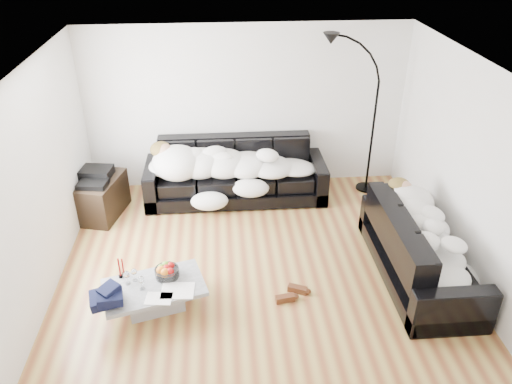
{
  "coord_description": "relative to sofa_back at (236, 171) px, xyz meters",
  "views": [
    {
      "loc": [
        -0.44,
        -5.16,
        4.05
      ],
      "look_at": [
        0.0,
        0.3,
        0.9
      ],
      "focal_mm": 35.0,
      "sensor_mm": 36.0,
      "label": 1
    }
  ],
  "objects": [
    {
      "name": "wine_glass_c",
      "position": [
        -1.16,
        -2.52,
        -0.04
      ],
      "size": [
        0.09,
        0.09,
        0.18
      ],
      "primitive_type": "cylinder",
      "rotation": [
        0.0,
        0.0,
        0.19
      ],
      "color": "white",
      "rests_on": "coffee_table"
    },
    {
      "name": "sofa_back",
      "position": [
        0.0,
        0.0,
        0.0
      ],
      "size": [
        2.79,
        0.96,
        0.91
      ],
      "primitive_type": "cube",
      "color": "black",
      "rests_on": "ground"
    },
    {
      "name": "wine_glass_a",
      "position": [
        -1.26,
        -2.36,
        -0.05
      ],
      "size": [
        0.07,
        0.07,
        0.16
      ],
      "primitive_type": "cylinder",
      "rotation": [
        0.0,
        0.0,
        -0.07
      ],
      "color": "white",
      "rests_on": "coffee_table"
    },
    {
      "name": "candle_left",
      "position": [
        -1.43,
        -2.29,
        0.0
      ],
      "size": [
        0.05,
        0.05,
        0.26
      ],
      "primitive_type": "cylinder",
      "rotation": [
        0.0,
        0.0,
        0.03
      ],
      "color": "maroon",
      "rests_on": "coffee_table"
    },
    {
      "name": "coffee_table",
      "position": [
        -1.04,
        -2.47,
        -0.29
      ],
      "size": [
        1.25,
        0.93,
        0.33
      ],
      "primitive_type": "cube",
      "rotation": [
        0.0,
        0.0,
        0.27
      ],
      "color": "#939699",
      "rests_on": "ground"
    },
    {
      "name": "shoes",
      "position": [
        0.54,
        -2.41,
        -0.41
      ],
      "size": [
        0.4,
        0.29,
        0.09
      ],
      "primitive_type": null,
      "rotation": [
        0.0,
        0.0,
        -0.02
      ],
      "color": "#472311",
      "rests_on": "ground"
    },
    {
      "name": "newspaper_a",
      "position": [
        -0.76,
        -2.58,
        -0.12
      ],
      "size": [
        0.38,
        0.3,
        0.01
      ],
      "primitive_type": "cube",
      "rotation": [
        0.0,
        0.0,
        -0.06
      ],
      "color": "silver",
      "rests_on": "coffee_table"
    },
    {
      "name": "floor_lamp",
      "position": [
        2.14,
        0.1,
        0.65
      ],
      "size": [
        0.87,
        0.59,
        2.22
      ],
      "primitive_type": null,
      "rotation": [
        0.0,
        0.0,
        0.37
      ],
      "color": "black",
      "rests_on": "ground"
    },
    {
      "name": "wine_glass_b",
      "position": [
        -1.33,
        -2.41,
        -0.04
      ],
      "size": [
        0.08,
        0.08,
        0.17
      ],
      "primitive_type": "cylinder",
      "rotation": [
        0.0,
        0.0,
        0.07
      ],
      "color": "white",
      "rests_on": "coffee_table"
    },
    {
      "name": "ground",
      "position": [
        0.2,
        -1.74,
        -0.46
      ],
      "size": [
        5.0,
        5.0,
        0.0
      ],
      "primitive_type": "plane",
      "color": "brown",
      "rests_on": "ground"
    },
    {
      "name": "teal_cushion",
      "position": [
        2.11,
        -1.46,
        0.26
      ],
      "size": [
        0.42,
        0.38,
        0.2
      ],
      "primitive_type": "ellipsoid",
      "rotation": [
        0.0,
        0.0,
        0.24
      ],
      "color": "#0A4049",
      "rests_on": "sofa_right"
    },
    {
      "name": "ceiling",
      "position": [
        0.2,
        -1.74,
        2.14
      ],
      "size": [
        5.0,
        5.0,
        0.0
      ],
      "primitive_type": "plane",
      "color": "white",
      "rests_on": "ground"
    },
    {
      "name": "sofa_right",
      "position": [
        2.17,
        -2.13,
        -0.02
      ],
      "size": [
        0.92,
        2.15,
        0.87
      ],
      "primitive_type": "cube",
      "rotation": [
        0.0,
        0.0,
        1.57
      ],
      "color": "black",
      "rests_on": "ground"
    },
    {
      "name": "wall_right",
      "position": [
        2.7,
        -1.74,
        0.84
      ],
      "size": [
        0.02,
        4.5,
        2.6
      ],
      "primitive_type": "cube",
      "color": "silver",
      "rests_on": "ground"
    },
    {
      "name": "sleeper_back",
      "position": [
        0.0,
        -0.05,
        0.2
      ],
      "size": [
        2.36,
        0.81,
        0.47
      ],
      "primitive_type": null,
      "color": "white",
      "rests_on": "sofa_back"
    },
    {
      "name": "fruit_bowl",
      "position": [
        -0.9,
        -2.31,
        -0.04
      ],
      "size": [
        0.32,
        0.32,
        0.17
      ],
      "primitive_type": "cylinder",
      "rotation": [
        0.0,
        0.0,
        -0.14
      ],
      "color": "white",
      "rests_on": "coffee_table"
    },
    {
      "name": "wall_left",
      "position": [
        -2.3,
        -1.74,
        0.84
      ],
      "size": [
        0.02,
        4.5,
        2.6
      ],
      "primitive_type": "cube",
      "color": "silver",
      "rests_on": "ground"
    },
    {
      "name": "stereo",
      "position": [
        -2.05,
        -0.35,
        0.2
      ],
      "size": [
        0.49,
        0.4,
        0.13
      ],
      "primitive_type": "cube",
      "rotation": [
        0.0,
        0.0,
        -0.15
      ],
      "color": "black",
      "rests_on": "av_cabinet"
    },
    {
      "name": "candle_right",
      "position": [
        -1.4,
        -2.24,
        -0.02
      ],
      "size": [
        0.05,
        0.05,
        0.22
      ],
      "primitive_type": "cylinder",
      "rotation": [
        0.0,
        0.0,
        0.27
      ],
      "color": "maroon",
      "rests_on": "coffee_table"
    },
    {
      "name": "wall_back",
      "position": [
        0.2,
        0.51,
        0.84
      ],
      "size": [
        5.0,
        0.02,
        2.6
      ],
      "primitive_type": "cube",
      "color": "silver",
      "rests_on": "ground"
    },
    {
      "name": "av_cabinet",
      "position": [
        -2.05,
        -0.35,
        -0.16
      ],
      "size": [
        0.79,
        0.98,
        0.59
      ],
      "primitive_type": "cube",
      "rotation": [
        0.0,
        0.0,
        -0.25
      ],
      "color": "black",
      "rests_on": "ground"
    },
    {
      "name": "navy_jacket",
      "position": [
        -1.51,
        -2.71,
        0.04
      ],
      "size": [
        0.44,
        0.41,
        0.17
      ],
      "primitive_type": null,
      "rotation": [
        0.0,
        0.0,
        0.47
      ],
      "color": "black",
      "rests_on": "coffee_table"
    },
    {
      "name": "sleeper_right",
      "position": [
        2.17,
        -2.13,
        0.19
      ],
      "size": [
        0.78,
        1.84,
        0.45
      ],
      "primitive_type": null,
      "rotation": [
        0.0,
        0.0,
        1.57
      ],
      "color": "white",
      "rests_on": "sofa_right"
    },
    {
      "name": "newspaper_b",
      "position": [
        -0.96,
        -2.69,
        -0.12
      ],
      "size": [
        0.31,
        0.24,
        0.01
      ],
      "primitive_type": "cube",
      "rotation": [
        0.0,
        0.0,
        -0.11
      ],
      "color": "silver",
      "rests_on": "coffee_table"
    }
  ]
}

